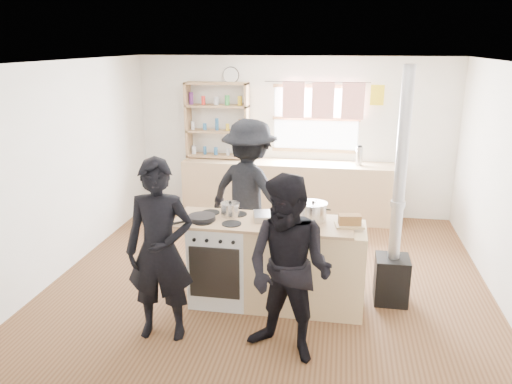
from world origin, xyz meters
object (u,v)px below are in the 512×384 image
Objects in this scene: stockpot_stove at (230,209)px; stockpot_counter at (313,212)px; skillet_greens at (202,217)px; person_far at (250,193)px; cooking_island at (276,263)px; thermos at (359,156)px; roast_tray at (271,216)px; bread_board at (350,221)px; person_near_left at (160,251)px; person_near_right at (289,270)px; flue_heater at (394,246)px.

stockpot_counter is (0.87, 0.01, 0.02)m from stockpot_stove.
person_far is (0.31, 1.09, -0.05)m from skillet_greens.
stockpot_stove is at bearing 33.49° from skillet_greens.
thermos is at bearing 72.21° from cooking_island.
roast_tray is 0.81m from bread_board.
roast_tray is (-0.07, 0.06, 0.50)m from cooking_island.
skillet_greens is 0.23× the size of person_near_left.
thermos is 3.02m from stockpot_stove.
bread_board is (0.73, -0.00, 0.51)m from cooking_island.
roast_tray is at bearing -3.48° from stockpot_stove.
roast_tray is 1.31× the size of bread_board.
person_near_right reaches higher than stockpot_stove.
cooking_island is at bearing 6.17° from skillet_greens.
person_far is at bearing 132.52° from person_near_right.
thermos is 0.16× the size of person_near_left.
cooking_island is 1.18× the size of person_near_right.
person_near_left is 1.21m from person_near_right.
stockpot_counter is 1.03m from person_near_right.
roast_tray is at bearing 11.91° from skillet_greens.
bread_board is (1.51, 0.08, 0.02)m from skillet_greens.
skillet_greens is 2.04m from flue_heater.
skillet_greens is 1.40× the size of stockpot_counter.
person_far reaches higher than roast_tray.
person_near_left reaches higher than thermos.
person_far is at bearing 112.78° from roast_tray.
bread_board is (0.37, -0.11, -0.05)m from stockpot_counter.
person_near_left reaches higher than skillet_greens.
flue_heater reaches higher than skillet_greens.
stockpot_stove is 0.08× the size of flue_heater.
skillet_greens is 1.13m from person_far.
person_near_right reaches higher than cooking_island.
person_near_right is (1.20, -0.13, -0.03)m from person_near_left.
cooking_island is at bearing -10.09° from stockpot_stove.
stockpot_stove is 1.77m from flue_heater.
flue_heater reaches higher than roast_tray.
person_near_right is at bearing -39.25° from skillet_greens.
roast_tray is 1.02m from person_near_right.
flue_heater is 1.53m from person_near_right.
person_near_right is (-0.13, -1.00, -0.19)m from stockpot_counter.
person_far is at bearing 87.40° from stockpot_stove.
stockpot_counter is 0.17× the size of person_near_right.
roast_tray is 1.24m from person_near_left.
skillet_greens is at bearing -170.69° from stockpot_counter.
person_far is at bearing 132.42° from stockpot_counter.
person_far reaches higher than bread_board.
cooking_island is 1.14× the size of person_near_left.
flue_heater is 1.50× the size of person_near_right.
person_near_left is at bearing -146.83° from stockpot_counter.
stockpot_stove is at bearing -174.78° from flue_heater.
stockpot_counter is at bearing 104.89° from person_near_right.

